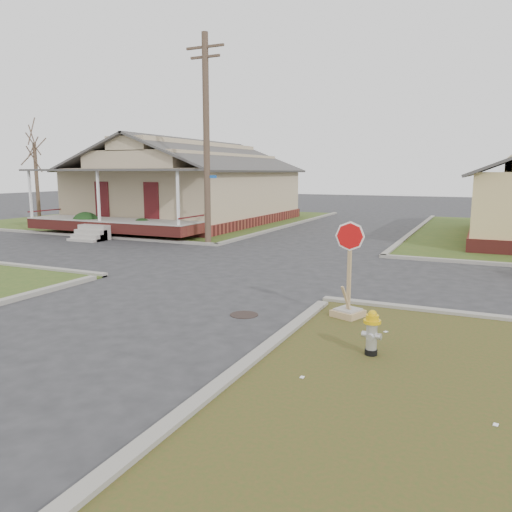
% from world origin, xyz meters
% --- Properties ---
extents(ground, '(120.00, 120.00, 0.00)m').
position_xyz_m(ground, '(0.00, 0.00, 0.00)').
color(ground, '#29292C').
rests_on(ground, ground).
extents(verge_far_left, '(19.00, 19.00, 0.05)m').
position_xyz_m(verge_far_left, '(-13.00, 18.00, 0.03)').
color(verge_far_left, '#324D1B').
rests_on(verge_far_left, ground).
extents(curbs, '(80.00, 40.00, 0.12)m').
position_xyz_m(curbs, '(0.00, 5.00, 0.00)').
color(curbs, gray).
rests_on(curbs, ground).
extents(manhole, '(0.64, 0.64, 0.01)m').
position_xyz_m(manhole, '(2.20, -0.50, 0.01)').
color(manhole, black).
rests_on(manhole, ground).
extents(corner_house, '(10.10, 15.50, 5.30)m').
position_xyz_m(corner_house, '(-10.00, 16.68, 2.28)').
color(corner_house, maroon).
rests_on(corner_house, ground).
extents(utility_pole, '(1.80, 0.28, 9.00)m').
position_xyz_m(utility_pole, '(-4.20, 8.90, 4.66)').
color(utility_pole, '#49372A').
rests_on(utility_pole, ground).
extents(tree_far_left, '(0.22, 0.22, 4.90)m').
position_xyz_m(tree_far_left, '(-18.00, 12.00, 2.50)').
color(tree_far_left, '#49372A').
rests_on(tree_far_left, verge_far_left).
extents(fire_hydrant, '(0.30, 0.30, 0.80)m').
position_xyz_m(fire_hydrant, '(5.37, -1.92, 0.49)').
color(fire_hydrant, black).
rests_on(fire_hydrant, ground).
extents(stop_sign, '(0.60, 0.59, 2.11)m').
position_xyz_m(stop_sign, '(4.41, 0.20, 0.51)').
color(stop_sign, tan).
rests_on(stop_sign, ground).
extents(hedge_left, '(1.48, 1.21, 1.13)m').
position_xyz_m(hedge_left, '(-11.52, 9.12, 0.61)').
color(hedge_left, '#123313').
rests_on(hedge_left, verge_far_left).
extents(hedge_right, '(1.26, 1.03, 0.96)m').
position_xyz_m(hedge_right, '(-8.34, 9.58, 0.53)').
color(hedge_right, '#123313').
rests_on(hedge_right, verge_far_left).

